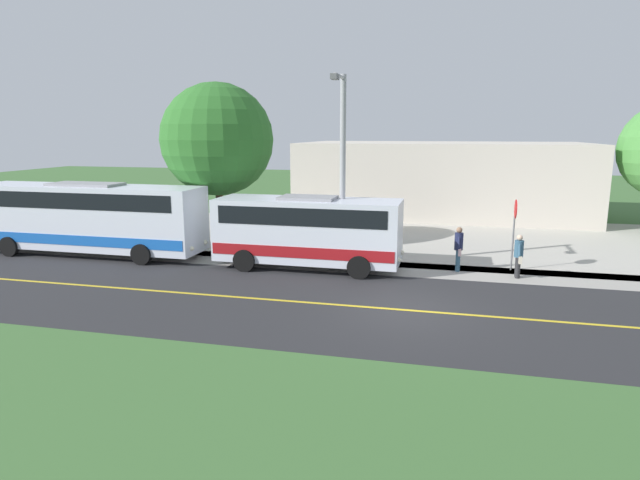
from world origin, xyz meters
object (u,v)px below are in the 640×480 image
(shuttle_bus_front, at_px, (308,229))
(street_light_pole, at_px, (342,164))
(pedestrian_waiting, at_px, (459,247))
(transit_bus_rear, at_px, (88,216))
(commercial_building, at_px, (442,178))
(stop_sign, at_px, (514,222))
(tree_curbside, at_px, (217,140))
(pedestrian_with_bags, at_px, (519,255))

(shuttle_bus_front, distance_m, street_light_pole, 2.97)
(pedestrian_waiting, distance_m, street_light_pole, 5.76)
(transit_bus_rear, distance_m, street_light_pole, 11.87)
(shuttle_bus_front, height_order, commercial_building, commercial_building)
(pedestrian_waiting, xyz_separation_m, street_light_pole, (0.57, -4.68, 3.30))
(stop_sign, xyz_separation_m, tree_curbside, (-1.30, -13.30, 3.19))
(commercial_building, bearing_deg, street_light_pole, -12.30)
(transit_bus_rear, bearing_deg, street_light_pole, 91.94)
(transit_bus_rear, bearing_deg, shuttle_bus_front, 90.12)
(tree_curbside, distance_m, commercial_building, 17.48)
(street_light_pole, bearing_deg, stop_sign, 100.22)
(pedestrian_waiting, bearing_deg, tree_curbside, -99.91)
(pedestrian_waiting, bearing_deg, transit_bus_rear, -86.60)
(pedestrian_waiting, height_order, stop_sign, stop_sign)
(shuttle_bus_front, xyz_separation_m, pedestrian_with_bags, (-0.44, 8.23, -0.73))
(commercial_building, bearing_deg, transit_bus_rear, -41.96)
(transit_bus_rear, height_order, street_light_pole, street_light_pole)
(pedestrian_waiting, height_order, tree_curbside, tree_curbside)
(street_light_pole, bearing_deg, pedestrian_waiting, 97.00)
(pedestrian_with_bags, relative_size, commercial_building, 0.09)
(shuttle_bus_front, bearing_deg, pedestrian_waiting, 98.95)
(tree_curbside, bearing_deg, commercial_building, 144.20)
(pedestrian_waiting, bearing_deg, stop_sign, 107.07)
(shuttle_bus_front, height_order, pedestrian_with_bags, shuttle_bus_front)
(transit_bus_rear, relative_size, pedestrian_with_bags, 6.47)
(pedestrian_with_bags, distance_m, pedestrian_waiting, 2.28)
(pedestrian_with_bags, relative_size, pedestrian_waiting, 0.94)
(stop_sign, bearing_deg, street_light_pole, -79.78)
(pedestrian_waiting, relative_size, stop_sign, 0.62)
(pedestrian_waiting, distance_m, commercial_building, 16.05)
(shuttle_bus_front, relative_size, street_light_pole, 0.99)
(pedestrian_with_bags, bearing_deg, shuttle_bus_front, -86.97)
(pedestrian_waiting, relative_size, tree_curbside, 0.23)
(pedestrian_waiting, distance_m, tree_curbside, 12.09)
(pedestrian_with_bags, xyz_separation_m, tree_curbside, (-2.46, -13.40, 4.25))
(transit_bus_rear, xyz_separation_m, street_light_pole, (-0.39, 11.61, 2.47))
(street_light_pole, distance_m, commercial_building, 17.02)
(stop_sign, relative_size, tree_curbside, 0.37)
(commercial_building, bearing_deg, stop_sign, 11.82)
(transit_bus_rear, xyz_separation_m, commercial_building, (-16.92, 15.21, 0.61))
(transit_bus_rear, height_order, stop_sign, transit_bus_rear)
(transit_bus_rear, xyz_separation_m, pedestrian_waiting, (-0.97, 16.29, -0.83))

